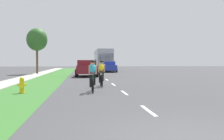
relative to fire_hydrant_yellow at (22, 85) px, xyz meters
The scene contains 12 objects.
ground_plane 12.92m from the fire_hydrant_yellow, 68.05° to the left, with size 120.00×120.00×0.00m, color #424244.
grass_verge 11.99m from the fire_hydrant_yellow, 90.00° to the left, with size 2.84×70.00×0.01m, color #38722D.
sidewalk_concrete 12.20m from the fire_hydrant_yellow, 100.78° to the left, with size 1.72×70.00×0.10m, color #B2ADA3.
lane_markings_center 16.70m from the fire_hydrant_yellow, 73.18° to the left, with size 0.12×53.13×0.01m.
fire_hydrant_yellow is the anchor object (origin of this frame).
cyclist_lead 3.36m from the fire_hydrant_yellow, ahead, with size 0.42×1.72×1.58m.
cyclist_trailing 4.95m from the fire_hydrant_yellow, 36.56° to the left, with size 0.42×1.72×1.58m.
pickup_maroon 14.55m from the fire_hydrant_yellow, 77.12° to the left, with size 2.22×5.10×1.64m.
sedan_blue 25.64m from the fire_hydrant_yellow, 75.14° to the left, with size 1.98×4.30×1.52m.
bus_silver 33.99m from the fire_hydrant_yellow, 79.20° to the left, with size 2.78×11.60×3.48m.
suv_black 52.39m from the fire_hydrant_yellow, 82.84° to the left, with size 2.15×4.70×1.79m.
street_tree_near 20.59m from the fire_hydrant_yellow, 97.36° to the left, with size 2.47×2.47×5.51m.
Camera 1 is at (-1.98, -4.95, 1.49)m, focal length 43.04 mm.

